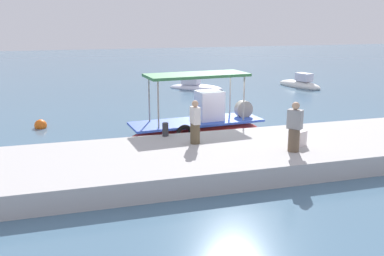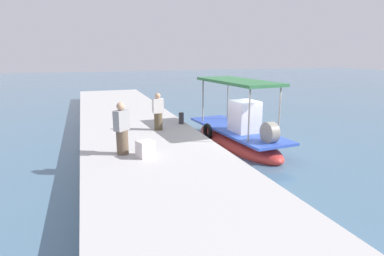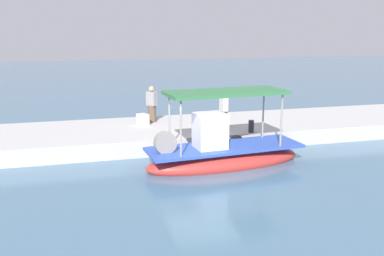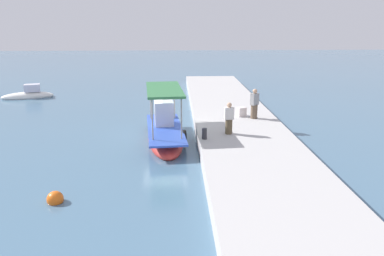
% 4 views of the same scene
% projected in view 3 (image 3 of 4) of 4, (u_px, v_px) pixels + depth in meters
% --- Properties ---
extents(ground_plane, '(120.00, 120.00, 0.00)m').
position_uv_depth(ground_plane, '(202.00, 167.00, 15.50)').
color(ground_plane, slate).
extents(dock_quay, '(36.00, 4.83, 0.70)m').
position_uv_depth(dock_quay, '(177.00, 133.00, 19.31)').
color(dock_quay, '#B7B4B2').
rests_on(dock_quay, ground_plane).
extents(main_fishing_boat, '(6.32, 2.33, 3.21)m').
position_uv_depth(main_fishing_boat, '(223.00, 153.00, 15.63)').
color(main_fishing_boat, red).
rests_on(main_fishing_boat, ground_plane).
extents(fisherman_near_bollard, '(0.55, 0.55, 1.74)m').
position_uv_depth(fisherman_near_bollard, '(152.00, 106.00, 19.78)').
color(fisherman_near_bollard, brown).
rests_on(fisherman_near_bollard, dock_quay).
extents(fisherman_by_crate, '(0.39, 0.48, 1.61)m').
position_uv_depth(fisherman_by_crate, '(224.00, 111.00, 18.76)').
color(fisherman_by_crate, brown).
rests_on(fisherman_by_crate, dock_quay).
extents(mooring_bollard, '(0.24, 0.24, 0.53)m').
position_uv_depth(mooring_bollard, '(251.00, 126.00, 17.85)').
color(mooring_bollard, '#2D2D33').
rests_on(mooring_bollard, dock_quay).
extents(cargo_crate, '(0.58, 0.63, 0.54)m').
position_uv_depth(cargo_crate, '(143.00, 120.00, 19.15)').
color(cargo_crate, silver).
rests_on(cargo_crate, dock_quay).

